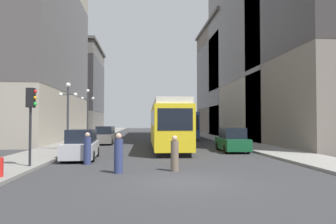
{
  "coord_description": "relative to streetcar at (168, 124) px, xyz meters",
  "views": [
    {
      "loc": [
        -1.68,
        -11.82,
        2.3
      ],
      "look_at": [
        0.17,
        9.4,
        2.96
      ],
      "focal_mm": 33.34,
      "sensor_mm": 36.0,
      "label": 1
    }
  ],
  "objects": [
    {
      "name": "building_right_midblock",
      "position": [
        16.61,
        15.57,
        13.57
      ],
      "size": [
        14.69,
        24.09,
        30.39
      ],
      "color": "#B2A893",
      "rests_on": "ground"
    },
    {
      "name": "lamp_post_left_far",
      "position": [
        -7.79,
        7.18,
        1.69
      ],
      "size": [
        1.41,
        0.36,
        5.55
      ],
      "color": "#333338",
      "rests_on": "sidewalk_left"
    },
    {
      "name": "pedestrian_crossing_far",
      "position": [
        -0.67,
        -11.48,
        -1.33
      ],
      "size": [
        0.37,
        0.37,
        1.65
      ],
      "rotation": [
        0.0,
        0.0,
        4.97
      ],
      "color": "#6B5B4C",
      "rests_on": "ground"
    },
    {
      "name": "sidewalk_right",
      "position": [
        7.81,
        25.88,
        -2.03
      ],
      "size": [
        3.5,
        120.0,
        0.15
      ],
      "primitive_type": "cube",
      "color": "gray",
      "rests_on": "ground"
    },
    {
      "name": "fire_hydrant",
      "position": [
        -7.71,
        -13.23,
        -1.58
      ],
      "size": [
        0.26,
        0.26,
        0.75
      ],
      "primitive_type": "cylinder",
      "color": "red",
      "rests_on": "sidewalk_left"
    },
    {
      "name": "transit_bus",
      "position": [
        3.4,
        15.44,
        -0.15
      ],
      "size": [
        2.86,
        11.77,
        3.45
      ],
      "rotation": [
        0.0,
        0.0,
        -0.02
      ],
      "color": "black",
      "rests_on": "ground"
    },
    {
      "name": "parked_car_left_near",
      "position": [
        -5.89,
        6.67,
        -1.26
      ],
      "size": [
        2.03,
        4.93,
        1.82
      ],
      "rotation": [
        0.0,
        0.0,
        -0.04
      ],
      "color": "black",
      "rests_on": "ground"
    },
    {
      "name": "sidewalk_left",
      "position": [
        -8.94,
        25.88,
        -2.03
      ],
      "size": [
        3.5,
        120.0,
        0.15
      ],
      "primitive_type": "cube",
      "color": "gray",
      "rests_on": "ground"
    },
    {
      "name": "lamp_post_left_near",
      "position": [
        -7.79,
        -1.64,
        1.44
      ],
      "size": [
        1.41,
        0.36,
        5.13
      ],
      "color": "#333338",
      "rests_on": "sidewalk_left"
    },
    {
      "name": "ground_plane",
      "position": [
        -0.56,
        -14.12,
        -2.1
      ],
      "size": [
        200.0,
        200.0,
        0.0
      ],
      "primitive_type": "plane",
      "color": "#303033"
    },
    {
      "name": "traffic_light_near_left",
      "position": [
        -7.58,
        -10.29,
        0.96
      ],
      "size": [
        0.47,
        0.36,
        3.79
      ],
      "color": "#232328",
      "rests_on": "sidewalk_left"
    },
    {
      "name": "parked_car_left_mid",
      "position": [
        -5.9,
        -6.33,
        -1.26
      ],
      "size": [
        2.05,
        4.79,
        1.82
      ],
      "rotation": [
        0.0,
        0.0,
        0.05
      ],
      "color": "black",
      "rests_on": "ground"
    },
    {
      "name": "building_left_midblock",
      "position": [
        -16.95,
        38.2,
        6.92
      ],
      "size": [
        13.12,
        17.11,
        17.57
      ],
      "color": "slate",
      "rests_on": "ground"
    },
    {
      "name": "pedestrian_crossing_near",
      "position": [
        -5.11,
        -8.82,
        -1.3
      ],
      "size": [
        0.38,
        0.38,
        1.72
      ],
      "rotation": [
        0.0,
        0.0,
        5.04
      ],
      "color": "navy",
      "rests_on": "ground"
    },
    {
      "name": "building_right_corner",
      "position": [
        15.12,
        29.63,
        8.15
      ],
      "size": [
        11.72,
        19.02,
        19.95
      ],
      "color": "slate",
      "rests_on": "ground"
    },
    {
      "name": "parked_car_right_far",
      "position": [
        4.77,
        -2.41,
        -1.26
      ],
      "size": [
        2.05,
        4.6,
        1.82
      ],
      "rotation": [
        0.0,
        0.0,
        3.09
      ],
      "color": "black",
      "rests_on": "ground"
    },
    {
      "name": "building_left_corner",
      "position": [
        -17.55,
        12.41,
        9.7
      ],
      "size": [
        14.32,
        23.87,
        22.93
      ],
      "color": "#A89E8E",
      "rests_on": "ground"
    },
    {
      "name": "pedestrian_on_sidewalk",
      "position": [
        -3.24,
        -11.84,
        -1.27
      ],
      "size": [
        0.4,
        0.4,
        1.79
      ],
      "rotation": [
        0.0,
        0.0,
        4.08
      ],
      "color": "navy",
      "rests_on": "ground"
    },
    {
      "name": "streetcar",
      "position": [
        0.0,
        0.0,
        0.0
      ],
      "size": [
        2.83,
        13.46,
        3.89
      ],
      "rotation": [
        0.0,
        0.0,
        -0.02
      ],
      "color": "black",
      "rests_on": "ground"
    }
  ]
}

